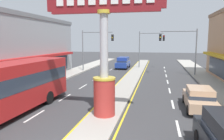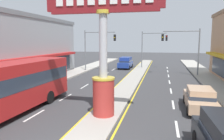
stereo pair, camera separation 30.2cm
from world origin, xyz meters
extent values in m
cube|color=#A39E93|center=(0.00, 18.00, 0.07)|extent=(1.96, 52.00, 0.14)
cube|color=#ADA89E|center=(-9.08, 16.00, 0.09)|extent=(2.99, 60.00, 0.18)
cube|color=#ADA89E|center=(9.08, 16.00, 0.09)|extent=(2.99, 60.00, 0.18)
cube|color=silver|center=(-4.28, 4.80, 0.00)|extent=(0.14, 2.20, 0.01)
cube|color=silver|center=(-4.28, 9.20, 0.00)|extent=(0.14, 2.20, 0.01)
cube|color=silver|center=(-4.28, 13.60, 0.00)|extent=(0.14, 2.20, 0.01)
cube|color=silver|center=(-4.28, 18.00, 0.00)|extent=(0.14, 2.20, 0.01)
cube|color=silver|center=(-4.28, 22.40, 0.00)|extent=(0.14, 2.20, 0.01)
cube|color=silver|center=(-4.28, 26.80, 0.00)|extent=(0.14, 2.20, 0.01)
cube|color=silver|center=(-4.28, 31.20, 0.00)|extent=(0.14, 2.20, 0.01)
cube|color=silver|center=(4.28, 4.80, 0.00)|extent=(0.14, 2.20, 0.01)
cube|color=silver|center=(4.28, 9.20, 0.00)|extent=(0.14, 2.20, 0.01)
cube|color=silver|center=(4.28, 13.60, 0.00)|extent=(0.14, 2.20, 0.01)
cube|color=silver|center=(4.28, 18.00, 0.00)|extent=(0.14, 2.20, 0.01)
cube|color=silver|center=(4.28, 22.40, 0.00)|extent=(0.14, 2.20, 0.01)
cube|color=silver|center=(4.28, 26.80, 0.00)|extent=(0.14, 2.20, 0.01)
cube|color=silver|center=(4.28, 31.20, 0.00)|extent=(0.14, 2.20, 0.01)
cube|color=yellow|center=(-1.16, 18.00, 0.00)|extent=(0.12, 52.00, 0.01)
cube|color=yellow|center=(1.16, 18.00, 0.00)|extent=(0.12, 52.00, 0.01)
cylinder|color=#B7332D|center=(0.00, 5.56, 1.24)|extent=(1.30, 1.30, 2.21)
cylinder|color=gold|center=(0.00, 5.56, 2.41)|extent=(1.36, 1.36, 0.12)
cylinder|color=#B7B7BC|center=(0.00, 5.56, 4.37)|extent=(0.48, 0.48, 4.04)
cylinder|color=gold|center=(0.00, 5.56, 6.29)|extent=(0.77, 0.77, 0.20)
cube|color=maroon|center=(0.00, 5.56, 6.31)|extent=(6.41, 0.29, 0.16)
cube|color=white|center=(-2.63, 5.41, 7.02)|extent=(0.42, 0.06, 0.70)
cube|color=white|center=(-1.98, 5.41, 7.02)|extent=(0.42, 0.06, 0.70)
cube|color=#999EA3|center=(-14.85, 14.96, 3.55)|extent=(8.94, 20.29, 7.10)
cube|color=slate|center=(-14.85, 14.96, 7.33)|extent=(9.12, 20.70, 0.45)
cube|color=#B21E1E|center=(-9.94, 14.96, 2.85)|extent=(0.90, 17.25, 0.30)
cube|color=#283342|center=(-10.35, 14.96, 1.50)|extent=(0.08, 16.64, 2.00)
cylinder|color=slate|center=(-7.98, 23.82, 3.10)|extent=(0.16, 0.16, 6.20)
cylinder|color=slate|center=(-5.67, 23.82, 5.90)|extent=(4.62, 0.12, 0.12)
cube|color=black|center=(-3.36, 23.66, 5.09)|extent=(0.32, 0.24, 0.92)
sphere|color=black|center=(-3.36, 23.52, 5.39)|extent=(0.17, 0.17, 0.17)
sphere|color=yellow|center=(-3.36, 23.52, 5.09)|extent=(0.17, 0.17, 0.17)
sphere|color=black|center=(-3.36, 23.52, 4.79)|extent=(0.17, 0.17, 0.17)
cylinder|color=slate|center=(7.98, 22.91, 3.10)|extent=(0.16, 0.16, 6.20)
cylinder|color=slate|center=(5.67, 22.91, 5.90)|extent=(4.62, 0.12, 0.12)
cube|color=black|center=(3.36, 22.75, 5.09)|extent=(0.32, 0.24, 0.92)
sphere|color=black|center=(3.36, 22.61, 5.39)|extent=(0.17, 0.17, 0.17)
sphere|color=yellow|center=(3.36, 22.61, 5.09)|extent=(0.17, 0.17, 0.17)
sphere|color=black|center=(3.36, 22.61, 4.79)|extent=(0.17, 0.17, 0.17)
cylinder|color=slate|center=(0.02, 29.65, 3.10)|extent=(0.16, 0.16, 6.20)
cylinder|color=slate|center=(2.00, 29.65, 5.90)|extent=(3.96, 0.12, 0.12)
cube|color=black|center=(3.98, 29.49, 5.09)|extent=(0.32, 0.24, 0.92)
sphere|color=red|center=(3.98, 29.35, 5.39)|extent=(0.17, 0.17, 0.17)
sphere|color=black|center=(3.98, 29.35, 5.09)|extent=(0.17, 0.17, 0.17)
sphere|color=black|center=(3.98, 29.35, 4.79)|extent=(0.17, 0.17, 0.17)
cylinder|color=black|center=(4.98, 3.06, 0.34)|extent=(0.26, 0.69, 0.68)
cube|color=#B21E1E|center=(-5.93, 4.46, 1.81)|extent=(2.86, 11.27, 2.90)
cube|color=#283342|center=(-5.93, 4.46, 2.11)|extent=(2.87, 11.05, 0.90)
cylinder|color=black|center=(-4.69, 7.34, 0.48)|extent=(0.31, 0.97, 0.96)
cylinder|color=black|center=(-6.99, 7.41, 0.48)|extent=(0.31, 0.97, 0.96)
cube|color=navy|center=(-2.63, 28.74, 0.70)|extent=(1.95, 4.62, 0.80)
cube|color=navy|center=(-2.63, 28.92, 1.50)|extent=(1.70, 2.87, 0.80)
cube|color=#283342|center=(-2.63, 28.92, 1.22)|extent=(1.74, 2.90, 0.24)
cylinder|color=black|center=(-1.77, 27.30, 0.34)|extent=(0.23, 0.68, 0.68)
cylinder|color=black|center=(-3.52, 27.32, 0.34)|extent=(0.23, 0.68, 0.68)
cylinder|color=black|center=(-1.74, 30.15, 0.34)|extent=(0.23, 0.68, 0.68)
cylinder|color=black|center=(-3.49, 30.17, 0.34)|extent=(0.23, 0.68, 0.68)
cube|color=tan|center=(5.93, 8.39, 0.60)|extent=(1.84, 4.33, 0.66)
cube|color=tan|center=(5.93, 8.22, 1.23)|extent=(1.59, 2.18, 0.60)
cube|color=#283342|center=(5.93, 8.22, 1.05)|extent=(1.62, 2.20, 0.24)
cylinder|color=black|center=(5.15, 9.74, 0.31)|extent=(0.23, 0.62, 0.62)
cylinder|color=black|center=(6.77, 9.71, 0.31)|extent=(0.23, 0.62, 0.62)
cylinder|color=black|center=(5.10, 7.07, 0.31)|extent=(0.23, 0.62, 0.62)
cylinder|color=black|center=(6.72, 7.05, 0.31)|extent=(0.23, 0.62, 0.62)
camera|label=1|loc=(3.09, -6.54, 4.64)|focal=33.96mm
camera|label=2|loc=(3.39, -6.47, 4.64)|focal=33.96mm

